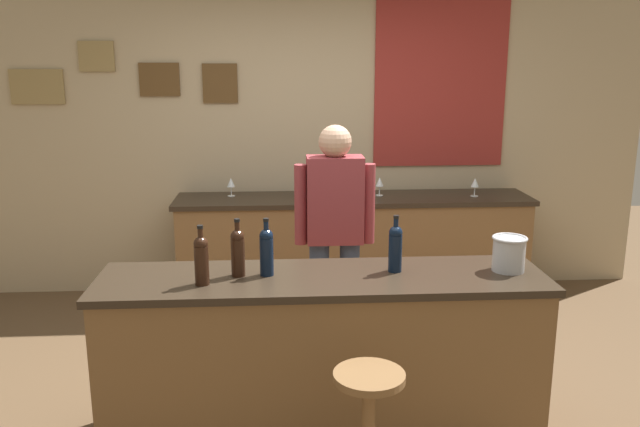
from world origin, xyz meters
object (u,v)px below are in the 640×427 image
object	(u,v)px
bar_stool	(368,418)
wine_glass_d	(475,183)
ice_bucket	(509,253)
coffee_mug	(301,193)
bartender	(335,230)
wine_bottle_d	(395,247)
wine_bottle_a	(201,258)
wine_bottle_c	(267,250)
wine_glass_c	(380,183)
wine_glass_b	(332,186)
wine_bottle_b	(238,251)
wine_glass_a	(231,183)

from	to	relation	value
bar_stool	wine_glass_d	bearing A→B (deg)	64.67
ice_bucket	coffee_mug	size ratio (longest dim) A/B	1.50
bartender	wine_bottle_d	bearing A→B (deg)	-72.55
wine_bottle_a	ice_bucket	size ratio (longest dim) A/B	1.63
wine_bottle_d	bar_stool	bearing A→B (deg)	-108.53
wine_bottle_c	wine_glass_c	size ratio (longest dim) A/B	1.97
ice_bucket	coffee_mug	distance (m)	2.25
wine_bottle_c	wine_glass_b	size ratio (longest dim) A/B	1.97
bartender	wine_glass_c	bearing A→B (deg)	68.69
wine_bottle_c	wine_bottle_d	distance (m)	0.68
coffee_mug	wine_bottle_a	bearing A→B (deg)	-105.18
wine_bottle_c	wine_glass_d	distance (m)	2.61
wine_glass_b	wine_glass_d	bearing A→B (deg)	1.08
wine_bottle_b	wine_bottle_c	distance (m)	0.15
wine_bottle_d	wine_glass_b	xyz separation A→B (m)	(-0.17, 1.94, -0.05)
wine_bottle_c	coffee_mug	distance (m)	2.01
wine_glass_d	wine_bottle_a	bearing A→B (deg)	-133.83
bar_stool	wine_bottle_c	size ratio (longest dim) A/B	2.22
bartender	wine_bottle_b	distance (m)	1.01
bartender	wine_glass_d	distance (m)	1.73
ice_bucket	wine_glass_a	bearing A→B (deg)	127.12
wine_bottle_c	ice_bucket	world-z (taller)	wine_bottle_c
wine_glass_b	wine_bottle_b	bearing A→B (deg)	-108.40
wine_glass_c	ice_bucket	bearing A→B (deg)	-79.88
ice_bucket	wine_glass_b	size ratio (longest dim) A/B	1.21
wine_glass_a	wine_glass_b	size ratio (longest dim) A/B	1.00
ice_bucket	wine_glass_c	xyz separation A→B (m)	(-0.37, 2.07, -0.01)
coffee_mug	bartender	bearing A→B (deg)	-81.48
wine_glass_c	wine_bottle_c	bearing A→B (deg)	-113.85
wine_glass_c	wine_bottle_a	bearing A→B (deg)	-119.41
bartender	wine_bottle_c	size ratio (longest dim) A/B	5.29
ice_bucket	wine_glass_b	world-z (taller)	ice_bucket
bar_stool	coffee_mug	distance (m)	2.69
wine_glass_b	wine_bottle_c	bearing A→B (deg)	-104.43
bar_stool	wine_bottle_a	size ratio (longest dim) A/B	2.22
wine_glass_d	coffee_mug	size ratio (longest dim) A/B	1.24
wine_glass_c	wine_glass_a	bearing A→B (deg)	177.52
bartender	wine_glass_c	distance (m)	1.34
wine_glass_a	wine_bottle_c	bearing A→B (deg)	-81.19
wine_bottle_a	wine_glass_a	xyz separation A→B (m)	(-0.01, 2.24, -0.05)
wine_glass_a	wine_glass_c	size ratio (longest dim) A/B	1.00
bar_stool	wine_glass_b	bearing A→B (deg)	88.86
bartender	wine_glass_b	distance (m)	1.15
bar_stool	wine_glass_c	world-z (taller)	wine_glass_c
wine_glass_d	wine_bottle_d	bearing A→B (deg)	-117.51
ice_bucket	coffee_mug	xyz separation A→B (m)	(-1.03, 2.00, -0.07)
wine_bottle_c	wine_glass_c	distance (m)	2.26
bartender	wine_glass_b	bearing A→B (deg)	86.11
bar_stool	ice_bucket	bearing A→B (deg)	37.83
wine_bottle_d	wine_bottle_c	bearing A→B (deg)	-178.40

